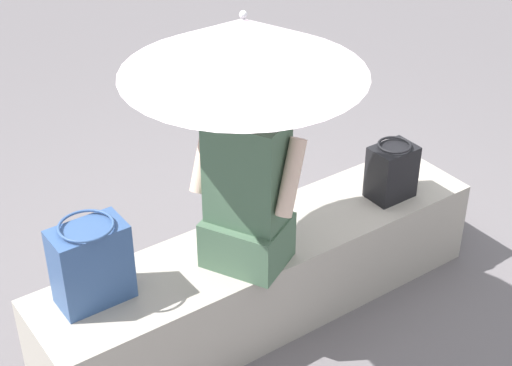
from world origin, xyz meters
TOP-DOWN VIEW (x-y plane):
  - ground_plane at (0.00, 0.00)m, footprint 14.00×14.00m
  - stone_bench at (0.00, 0.00)m, footprint 2.22×0.49m
  - person_seated at (-0.16, -0.09)m, footprint 0.41×0.51m
  - parasol at (-0.17, -0.10)m, footprint 0.96×0.96m
  - handbag_black at (0.72, -0.07)m, footprint 0.22×0.16m
  - tote_bag_canvas at (-0.82, 0.06)m, footprint 0.30×0.22m

SIDE VIEW (x-z plane):
  - ground_plane at x=0.00m, z-range 0.00..0.00m
  - stone_bench at x=0.00m, z-range 0.00..0.45m
  - handbag_black at x=0.72m, z-range 0.44..0.74m
  - tote_bag_canvas at x=-0.82m, z-range 0.44..0.81m
  - person_seated at x=-0.16m, z-range 0.38..1.28m
  - parasol at x=-0.17m, z-range 0.88..2.03m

